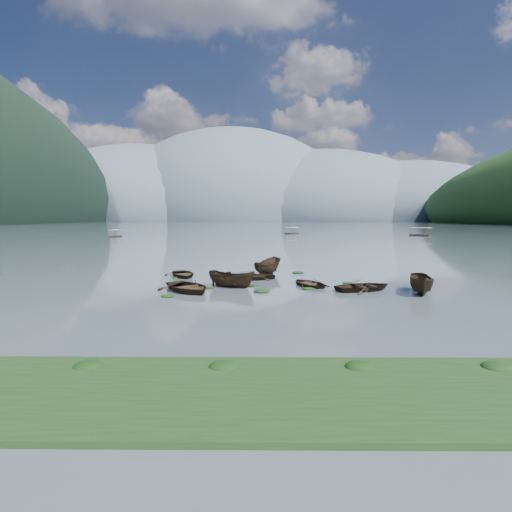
{
  "coord_description": "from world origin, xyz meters",
  "views": [
    {
      "loc": [
        0.31,
        -26.2,
        5.63
      ],
      "look_at": [
        0.0,
        12.0,
        2.0
      ],
      "focal_mm": 28.0,
      "sensor_mm": 36.0,
      "label": 1
    }
  ],
  "objects_px": {
    "rowboat_0": "(188,291)",
    "rowboat_3": "(308,286)",
    "pontoon_left": "(116,237)",
    "pontoon_centre": "(292,234)"
  },
  "relations": [
    {
      "from": "rowboat_3",
      "to": "rowboat_0",
      "type": "bearing_deg",
      "value": -7.76
    },
    {
      "from": "rowboat_0",
      "to": "pontoon_left",
      "type": "xyz_separation_m",
      "value": [
        -37.91,
        89.71,
        0.0
      ]
    },
    {
      "from": "rowboat_3",
      "to": "pontoon_centre",
      "type": "bearing_deg",
      "value": -117.54
    },
    {
      "from": "rowboat_0",
      "to": "rowboat_3",
      "type": "distance_m",
      "value": 10.01
    },
    {
      "from": "rowboat_0",
      "to": "pontoon_left",
      "type": "bearing_deg",
      "value": 76.03
    },
    {
      "from": "rowboat_0",
      "to": "pontoon_left",
      "type": "relative_size",
      "value": 0.94
    },
    {
      "from": "rowboat_3",
      "to": "pontoon_centre",
      "type": "height_order",
      "value": "pontoon_centre"
    },
    {
      "from": "rowboat_3",
      "to": "pontoon_left",
      "type": "xyz_separation_m",
      "value": [
        -47.54,
        86.98,
        0.0
      ]
    },
    {
      "from": "rowboat_3",
      "to": "pontoon_centre",
      "type": "distance_m",
      "value": 112.16
    },
    {
      "from": "rowboat_3",
      "to": "pontoon_left",
      "type": "height_order",
      "value": "pontoon_left"
    }
  ]
}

